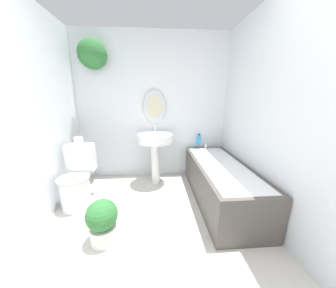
% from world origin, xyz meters
% --- Properties ---
extents(wall_back, '(2.61, 0.42, 2.40)m').
position_xyz_m(wall_back, '(-0.14, 2.37, 1.33)').
color(wall_back, silver).
rests_on(wall_back, ground_plane).
extents(wall_left, '(0.06, 2.48, 2.40)m').
position_xyz_m(wall_left, '(-1.28, 1.18, 1.20)').
color(wall_left, silver).
rests_on(wall_left, ground_plane).
extents(wall_right, '(0.06, 2.48, 2.40)m').
position_xyz_m(wall_right, '(1.28, 1.18, 1.20)').
color(wall_right, silver).
rests_on(wall_right, ground_plane).
extents(toilet, '(0.38, 0.55, 0.77)m').
position_xyz_m(toilet, '(-1.00, 1.53, 0.33)').
color(toilet, white).
rests_on(toilet, ground_plane).
extents(pedestal_sink, '(0.55, 0.55, 0.93)m').
position_xyz_m(pedestal_sink, '(0.02, 2.05, 0.66)').
color(pedestal_sink, white).
rests_on(pedestal_sink, ground_plane).
extents(bathtub, '(0.65, 1.64, 0.60)m').
position_xyz_m(bathtub, '(0.90, 1.49, 0.27)').
color(bathtub, '#4C4742').
rests_on(bathtub, ground_plane).
extents(shampoo_bottle, '(0.08, 0.08, 0.19)m').
position_xyz_m(shampoo_bottle, '(0.77, 2.23, 0.69)').
color(shampoo_bottle, '#2D84C6').
rests_on(shampoo_bottle, bathtub).
extents(potted_plant, '(0.30, 0.30, 0.45)m').
position_xyz_m(potted_plant, '(-0.49, 0.86, 0.24)').
color(potted_plant, silver).
rests_on(potted_plant, ground_plane).
extents(toilet_paper_roll, '(0.11, 0.11, 0.10)m').
position_xyz_m(toilet_paper_roll, '(-1.00, 1.72, 0.82)').
color(toilet_paper_roll, white).
rests_on(toilet_paper_roll, toilet).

